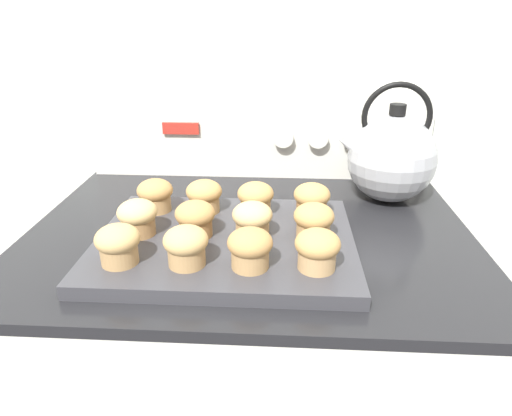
{
  "coord_description": "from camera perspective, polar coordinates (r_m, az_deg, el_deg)",
  "views": [
    {
      "loc": [
        0.05,
        -0.41,
        1.25
      ],
      "look_at": [
        0.02,
        0.25,
        0.96
      ],
      "focal_mm": 32.0,
      "sensor_mm": 36.0,
      "label": 1
    }
  ],
  "objects": [
    {
      "name": "tea_kettle",
      "position": [
        0.93,
        16.54,
        6.16
      ],
      "size": [
        0.2,
        0.17,
        0.23
      ],
      "color": "#ADAFB5",
      "rests_on": "stove_range"
    },
    {
      "name": "muffin_r0_c2",
      "position": [
        0.63,
        -0.75,
        -4.99
      ],
      "size": [
        0.06,
        0.06,
        0.06
      ],
      "color": "tan",
      "rests_on": "muffin_pan"
    },
    {
      "name": "wall_back",
      "position": [
        1.06,
        0.48,
        21.07
      ],
      "size": [
        8.0,
        0.05,
        2.4
      ],
      "color": "silver",
      "rests_on": "ground_plane"
    },
    {
      "name": "muffin_pan",
      "position": [
        0.74,
        -3.82,
        -4.28
      ],
      "size": [
        0.41,
        0.32,
        0.02
      ],
      "color": "#38383D",
      "rests_on": "stove_range"
    },
    {
      "name": "muffin_r1_c2",
      "position": [
        0.71,
        -0.46,
        -1.42
      ],
      "size": [
        0.06,
        0.06,
        0.06
      ],
      "color": "tan",
      "rests_on": "muffin_pan"
    },
    {
      "name": "muffin_r0_c3",
      "position": [
        0.63,
        7.68,
        -5.08
      ],
      "size": [
        0.06,
        0.06,
        0.06
      ],
      "color": "tan",
      "rests_on": "muffin_pan"
    },
    {
      "name": "muffin_r0_c0",
      "position": [
        0.67,
        -16.87,
        -4.29
      ],
      "size": [
        0.06,
        0.06,
        0.06
      ],
      "color": "tan",
      "rests_on": "muffin_pan"
    },
    {
      "name": "muffin_r2_c2",
      "position": [
        0.79,
        -0.05,
        1.27
      ],
      "size": [
        0.06,
        0.06,
        0.06
      ],
      "color": "tan",
      "rests_on": "muffin_pan"
    },
    {
      "name": "muffin_r0_c1",
      "position": [
        0.65,
        -8.74,
        -4.64
      ],
      "size": [
        0.06,
        0.06,
        0.06
      ],
      "color": "tan",
      "rests_on": "muffin_pan"
    },
    {
      "name": "muffin_r1_c3",
      "position": [
        0.72,
        7.22,
        -1.59
      ],
      "size": [
        0.06,
        0.06,
        0.06
      ],
      "color": "tan",
      "rests_on": "muffin_pan"
    },
    {
      "name": "control_panel",
      "position": [
        1.04,
        0.43,
        9.38
      ],
      "size": [
        0.75,
        0.07,
        0.19
      ],
      "color": "silver",
      "rests_on": "stove_range"
    },
    {
      "name": "muffin_r2_c0",
      "position": [
        0.83,
        -12.48,
        1.65
      ],
      "size": [
        0.06,
        0.06,
        0.06
      ],
      "color": "tan",
      "rests_on": "muffin_pan"
    },
    {
      "name": "stove_range",
      "position": [
        1.09,
        -0.63,
        -23.73
      ],
      "size": [
        0.77,
        0.64,
        0.89
      ],
      "color": "silver",
      "rests_on": "ground_plane"
    },
    {
      "name": "muffin_r1_c0",
      "position": [
        0.75,
        -14.57,
        -1.06
      ],
      "size": [
        0.06,
        0.06,
        0.06
      ],
      "color": "#A37A4C",
      "rests_on": "muffin_pan"
    },
    {
      "name": "muffin_r2_c1",
      "position": [
        0.81,
        -6.49,
        1.56
      ],
      "size": [
        0.06,
        0.06,
        0.06
      ],
      "color": "tan",
      "rests_on": "muffin_pan"
    },
    {
      "name": "muffin_r1_c1",
      "position": [
        0.72,
        -7.61,
        -1.26
      ],
      "size": [
        0.06,
        0.06,
        0.06
      ],
      "color": "olive",
      "rests_on": "muffin_pan"
    },
    {
      "name": "muffin_r2_c3",
      "position": [
        0.8,
        6.98,
        1.12
      ],
      "size": [
        0.06,
        0.06,
        0.06
      ],
      "color": "olive",
      "rests_on": "muffin_pan"
    }
  ]
}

